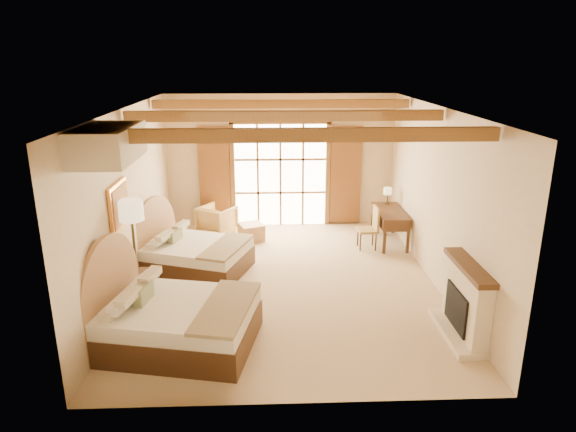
{
  "coord_description": "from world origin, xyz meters",
  "views": [
    {
      "loc": [
        -0.31,
        -8.77,
        4.06
      ],
      "look_at": [
        0.05,
        0.2,
        1.24
      ],
      "focal_mm": 32.0,
      "sensor_mm": 36.0,
      "label": 1
    }
  ],
  "objects_px": {
    "nightstand": "(143,288)",
    "desk": "(389,225)",
    "bed_near": "(167,318)",
    "armchair": "(217,220)",
    "bed_far": "(189,253)"
  },
  "relations": [
    {
      "from": "bed_near",
      "to": "armchair",
      "type": "relative_size",
      "value": 3.22
    },
    {
      "from": "nightstand",
      "to": "desk",
      "type": "height_order",
      "value": "desk"
    },
    {
      "from": "bed_near",
      "to": "armchair",
      "type": "height_order",
      "value": "bed_near"
    },
    {
      "from": "armchair",
      "to": "desk",
      "type": "xyz_separation_m",
      "value": [
        3.93,
        -0.73,
        0.06
      ]
    },
    {
      "from": "bed_far",
      "to": "desk",
      "type": "bearing_deg",
      "value": 38.0
    },
    {
      "from": "bed_near",
      "to": "desk",
      "type": "xyz_separation_m",
      "value": [
        4.2,
        4.11,
        -0.02
      ]
    },
    {
      "from": "armchair",
      "to": "desk",
      "type": "bearing_deg",
      "value": -158.71
    },
    {
      "from": "bed_far",
      "to": "armchair",
      "type": "height_order",
      "value": "bed_far"
    },
    {
      "from": "armchair",
      "to": "desk",
      "type": "height_order",
      "value": "desk"
    },
    {
      "from": "bed_far",
      "to": "armchair",
      "type": "relative_size",
      "value": 3.09
    },
    {
      "from": "armchair",
      "to": "bed_near",
      "type": "bearing_deg",
      "value": 118.58
    },
    {
      "from": "nightstand",
      "to": "bed_far",
      "type": "bearing_deg",
      "value": 69.48
    },
    {
      "from": "nightstand",
      "to": "desk",
      "type": "relative_size",
      "value": 0.4
    },
    {
      "from": "bed_near",
      "to": "nightstand",
      "type": "height_order",
      "value": "bed_near"
    },
    {
      "from": "bed_far",
      "to": "armchair",
      "type": "bearing_deg",
      "value": 100.62
    }
  ]
}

